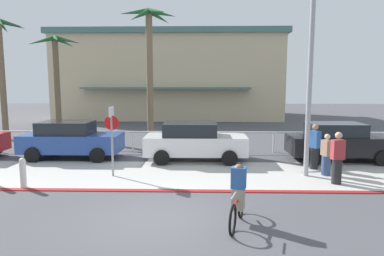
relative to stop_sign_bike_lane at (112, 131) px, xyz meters
The scene contains 17 objects.
ground_plane 6.69m from the stop_sign_bike_lane, 70.64° to the left, with size 80.00×80.00×0.00m, color #4C4C51.
sidewalk_strip 2.74m from the stop_sign_bike_lane, ahead, with size 44.00×4.00×0.02m, color beige.
curb_paint 3.20m from the stop_sign_bike_lane, 38.21° to the right, with size 44.00×0.24×0.03m, color maroon.
building_backdrop 23.75m from the stop_sign_bike_lane, 89.62° to the left, with size 21.63×12.44×8.26m.
rail_fence 5.15m from the stop_sign_bike_lane, 65.02° to the left, with size 23.49×0.08×1.04m.
stop_sign_bike_lane is the anchor object (origin of this frame).
bollard_3 3.17m from the stop_sign_bike_lane, 150.30° to the right, with size 0.20×0.20×1.00m.
streetlight_curb 7.55m from the stop_sign_bike_lane, ahead, with size 0.24×2.54×7.50m.
palm_tree_1 11.41m from the stop_sign_bike_lane, 122.23° to the left, with size 3.40×2.60×6.38m.
palm_tree_2 7.87m from the stop_sign_bike_lane, 86.65° to the left, with size 3.03×3.13×7.44m.
car_blue_1 4.10m from the stop_sign_bike_lane, 131.72° to the left, with size 4.40×2.02×1.69m.
car_white_2 4.01m from the stop_sign_bike_lane, 41.48° to the left, with size 4.40×2.02×1.69m.
car_black_3 9.67m from the stop_sign_bike_lane, 16.35° to the left, with size 4.40×2.02×1.69m.
cyclist_red_0 5.93m from the stop_sign_bike_lane, 45.19° to the right, with size 0.57×1.76×1.50m.
pedestrian_0 7.90m from the stop_sign_bike_lane, ahead, with size 0.42×0.35×1.79m.
pedestrian_1 7.92m from the stop_sign_bike_lane, ahead, with size 0.39×0.45×1.56m.
pedestrian_2 7.87m from the stop_sign_bike_lane, ahead, with size 0.44×0.48×1.81m.
Camera 1 is at (1.07, -8.22, 3.38)m, focal length 31.87 mm.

